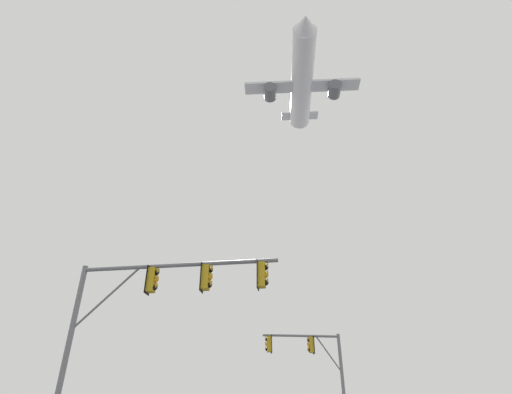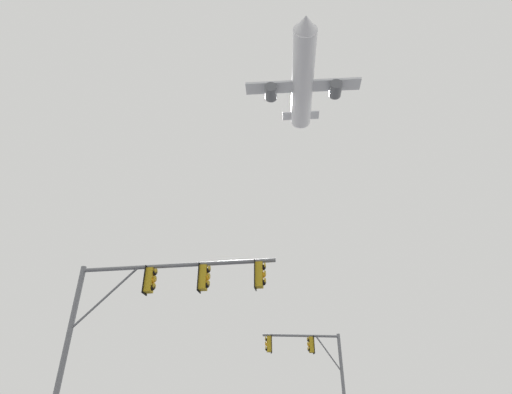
{
  "view_description": "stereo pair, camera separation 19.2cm",
  "coord_description": "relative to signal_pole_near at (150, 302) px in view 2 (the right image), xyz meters",
  "views": [
    {
      "loc": [
        0.75,
        -6.33,
        1.45
      ],
      "look_at": [
        -0.05,
        19.56,
        16.01
      ],
      "focal_mm": 28.16,
      "sensor_mm": 36.0,
      "label": 1
    },
    {
      "loc": [
        0.94,
        -6.32,
        1.45
      ],
      "look_at": [
        -0.05,
        19.56,
        16.01
      ],
      "focal_mm": 28.16,
      "sensor_mm": 36.0,
      "label": 2
    }
  ],
  "objects": [
    {
      "name": "signal_pole_far",
      "position": [
        6.87,
        11.67,
        -0.59
      ],
      "size": [
        4.8,
        0.9,
        6.26
      ],
      "color": "slate",
      "rests_on": "ground"
    },
    {
      "name": "airplane",
      "position": [
        9.51,
        28.54,
        39.41
      ],
      "size": [
        16.7,
        21.62,
        5.92
      ],
      "color": "white"
    },
    {
      "name": "signal_pole_near",
      "position": [
        0.0,
        0.0,
        0.0
      ],
      "size": [
        7.52,
        1.1,
        6.7
      ],
      "color": "slate",
      "rests_on": "ground"
    }
  ]
}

